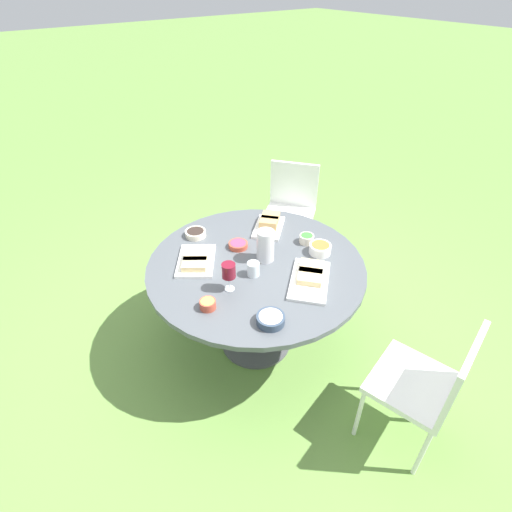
{
  "coord_description": "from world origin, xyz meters",
  "views": [
    {
      "loc": [
        1.24,
        1.64,
        2.32
      ],
      "look_at": [
        0.0,
        0.0,
        0.81
      ],
      "focal_mm": 28.0,
      "sensor_mm": 36.0,
      "label": 1
    }
  ],
  "objects_px": {
    "water_pitcher": "(265,245)",
    "dining_table": "(256,275)",
    "chair_near_right": "(291,205)",
    "wine_glass": "(229,271)",
    "chair_near_left": "(431,383)"
  },
  "relations": [
    {
      "from": "water_pitcher",
      "to": "chair_near_left",
      "type": "bearing_deg",
      "value": 100.43
    },
    {
      "from": "chair_near_right",
      "to": "water_pitcher",
      "type": "relative_size",
      "value": 4.1
    },
    {
      "from": "dining_table",
      "to": "wine_glass",
      "type": "relative_size",
      "value": 7.63
    },
    {
      "from": "chair_near_right",
      "to": "wine_glass",
      "type": "height_order",
      "value": "wine_glass"
    },
    {
      "from": "chair_near_left",
      "to": "chair_near_right",
      "type": "relative_size",
      "value": 1.0
    },
    {
      "from": "chair_near_right",
      "to": "wine_glass",
      "type": "distance_m",
      "value": 1.56
    },
    {
      "from": "chair_near_right",
      "to": "water_pitcher",
      "type": "height_order",
      "value": "water_pitcher"
    },
    {
      "from": "chair_near_left",
      "to": "chair_near_right",
      "type": "height_order",
      "value": "same"
    },
    {
      "from": "dining_table",
      "to": "chair_near_left",
      "type": "height_order",
      "value": "chair_near_left"
    },
    {
      "from": "chair_near_right",
      "to": "wine_glass",
      "type": "xyz_separation_m",
      "value": [
        1.25,
        0.86,
        0.36
      ]
    },
    {
      "from": "water_pitcher",
      "to": "wine_glass",
      "type": "xyz_separation_m",
      "value": [
        0.35,
        0.11,
        0.03
      ]
    },
    {
      "from": "water_pitcher",
      "to": "dining_table",
      "type": "bearing_deg",
      "value": 3.54
    },
    {
      "from": "chair_near_left",
      "to": "dining_table",
      "type": "bearing_deg",
      "value": -75.95
    },
    {
      "from": "dining_table",
      "to": "water_pitcher",
      "type": "relative_size",
      "value": 6.53
    },
    {
      "from": "dining_table",
      "to": "wine_glass",
      "type": "bearing_deg",
      "value": 20.82
    }
  ]
}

